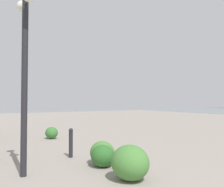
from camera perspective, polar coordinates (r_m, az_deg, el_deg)
name	(u,v)px	position (r m, az deg, el deg)	size (l,w,h in m)	color
lamppost	(25,55)	(5.81, -20.32, 8.69)	(0.98, 0.28, 4.13)	#232328
bollard_mid	(71,142)	(7.36, -9.92, -11.49)	(0.13, 0.13, 0.88)	#232328
shrub_low	(102,153)	(6.54, -2.35, -14.08)	(0.72, 0.65, 0.61)	#477F38
shrub_round	(103,156)	(6.28, -2.26, -14.82)	(0.66, 0.59, 0.56)	#2D6628
shrub_wide	(52,133)	(11.14, -14.39, -9.18)	(0.62, 0.56, 0.53)	#387533
shrub_tall	(130,163)	(5.27, 4.38, -16.29)	(0.88, 0.79, 0.75)	#477F38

